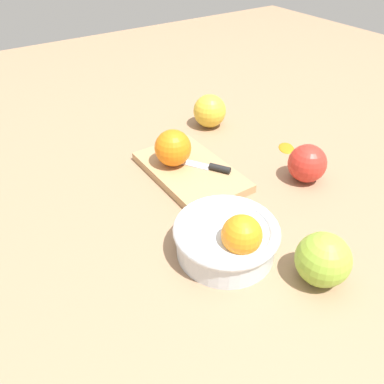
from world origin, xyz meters
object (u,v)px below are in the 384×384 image
(bowl, at_px, (228,237))
(cutting_board, at_px, (191,172))
(apple_front_right, at_px, (210,111))
(orange_on_board, at_px, (173,148))
(knife, at_px, (205,166))
(apple_front_left, at_px, (307,163))
(apple_back_left, at_px, (323,259))

(bowl, height_order, cutting_board, bowl)
(bowl, distance_m, apple_front_right, 0.45)
(orange_on_board, distance_m, knife, 0.08)
(bowl, height_order, knife, bowl)
(apple_front_right, relative_size, apple_front_left, 1.05)
(cutting_board, distance_m, apple_front_left, 0.24)
(bowl, distance_m, apple_back_left, 0.15)
(apple_front_right, bearing_deg, cutting_board, 134.24)
(knife, distance_m, apple_front_right, 0.22)
(orange_on_board, height_order, apple_back_left, orange_on_board)
(orange_on_board, relative_size, knife, 0.55)
(apple_back_left, bearing_deg, knife, -3.25)
(cutting_board, bearing_deg, bowl, 161.04)
(bowl, bearing_deg, apple_back_left, -145.20)
(bowl, height_order, apple_back_left, bowl)
(bowl, bearing_deg, knife, -26.34)
(knife, relative_size, apple_front_right, 1.70)
(bowl, distance_m, apple_front_left, 0.28)
(cutting_board, relative_size, apple_front_left, 3.15)
(cutting_board, bearing_deg, knife, -119.63)
(apple_front_left, bearing_deg, apple_front_right, 4.57)
(apple_front_right, bearing_deg, bowl, 147.80)
(knife, bearing_deg, orange_on_board, 43.09)
(cutting_board, height_order, knife, knife)
(apple_back_left, relative_size, apple_front_left, 1.06)
(bowl, bearing_deg, apple_front_left, -73.63)
(cutting_board, relative_size, apple_back_left, 2.96)
(knife, relative_size, apple_front_left, 1.79)
(apple_back_left, bearing_deg, apple_front_left, -42.34)
(bowl, xyz_separation_m, apple_front_left, (0.08, -0.27, 0.00))
(orange_on_board, bearing_deg, apple_front_right, -55.97)
(orange_on_board, relative_size, apple_back_left, 0.92)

